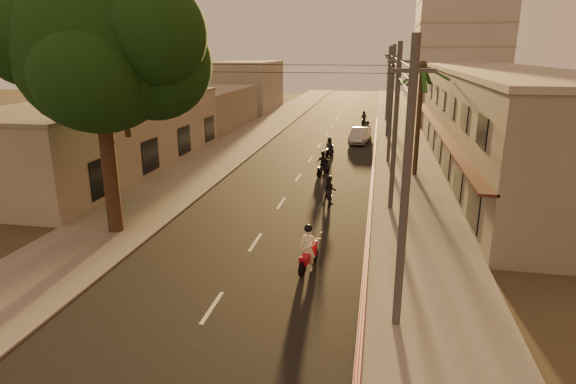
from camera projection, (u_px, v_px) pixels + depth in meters
name	position (u px, v px, depth m)	size (l,w,h in m)	color
ground	(244.00, 260.00, 20.36)	(160.00, 160.00, 0.00)	#383023
road	(310.00, 159.00, 39.21)	(10.00, 140.00, 0.02)	black
sidewalk_right	(405.00, 162.00, 37.86)	(5.00, 140.00, 0.12)	slate
sidewalk_left	(222.00, 155.00, 40.52)	(5.00, 140.00, 0.12)	slate
curb_stripe	(373.00, 176.00, 33.56)	(0.20, 60.00, 0.20)	#B01218
shophouse_row	(503.00, 123.00, 33.81)	(8.80, 34.20, 7.30)	gray
left_building	(111.00, 135.00, 35.30)	(8.20, 24.20, 5.20)	#A39E94
distant_tower	(463.00, 9.00, 66.33)	(12.10, 12.10, 28.00)	#B7B5B2
broadleaf_tree	(107.00, 52.00, 21.16)	(9.60, 8.70, 12.10)	black
palm_tree	(422.00, 72.00, 31.99)	(5.00, 5.00, 8.20)	black
utility_poles	(393.00, 78.00, 36.26)	(1.20, 48.26, 9.00)	#38383A
filler_right	(451.00, 97.00, 59.43)	(8.00, 14.00, 6.00)	#A39E94
filler_left_near	(205.00, 109.00, 54.27)	(8.00, 14.00, 4.40)	#A39E94
filler_left_far	(247.00, 86.00, 70.87)	(8.00, 14.00, 7.00)	#A39E94
scooter_red	(308.00, 250.00, 19.23)	(0.95, 1.97, 1.96)	black
scooter_mid_a	(329.00, 191.00, 27.60)	(0.90, 1.72, 1.69)	black
scooter_mid_b	(323.00, 164.00, 33.91)	(1.26, 1.76, 1.80)	black
scooter_far_a	(329.00, 148.00, 40.16)	(1.03, 1.61, 1.62)	black
scooter_far_b	(367.00, 129.00, 49.75)	(1.36, 1.55, 1.60)	black
parked_car	(360.00, 136.00, 45.88)	(1.97, 4.51, 1.44)	#A4A7AC
scooter_far_c	(364.00, 118.00, 57.22)	(0.87, 1.75, 1.71)	black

